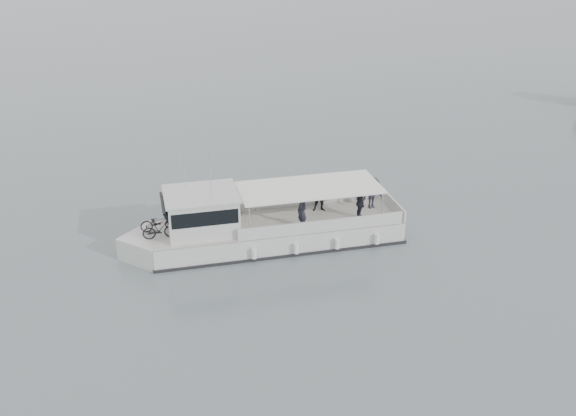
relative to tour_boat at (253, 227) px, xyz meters
name	(u,v)px	position (x,y,z in m)	size (l,w,h in m)	color
ground	(262,239)	(0.50, 0.41, -0.86)	(1400.00, 1400.00, 0.00)	#545F63
tour_boat	(253,227)	(0.00, 0.00, 0.00)	(12.54, 3.96, 5.22)	silver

